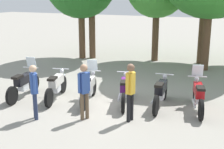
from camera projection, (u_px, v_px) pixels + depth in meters
ground_plane at (106, 103)px, 10.44m from camera, size 80.00×80.00×0.00m
motorcycle_0 at (24, 83)px, 10.95m from camera, size 0.66×2.17×1.37m
motorcycle_1 at (56, 85)px, 10.75m from camera, size 0.82×2.13×0.99m
motorcycle_2 at (89, 87)px, 10.48m from camera, size 0.82×2.13×1.37m
motorcycle_3 at (125, 89)px, 10.30m from camera, size 0.90×2.10×0.99m
motorcycle_4 at (161, 92)px, 10.03m from camera, size 0.62×2.19×0.99m
motorcycle_5 at (198, 95)px, 9.72m from camera, size 0.80×2.14×1.37m
person_0 at (34, 88)px, 8.93m from camera, size 0.34×0.34×1.65m
person_1 at (84, 88)px, 8.90m from camera, size 0.30×0.39×1.68m
person_2 at (130, 88)px, 8.76m from camera, size 0.27×0.41×1.73m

